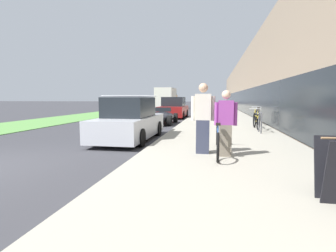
{
  "coord_description": "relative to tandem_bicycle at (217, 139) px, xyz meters",
  "views": [
    {
      "loc": [
        5.22,
        -4.8,
        1.57
      ],
      "look_at": [
        2.03,
        12.91,
        -0.36
      ],
      "focal_mm": 28.0,
      "sensor_mm": 36.0,
      "label": 1
    }
  ],
  "objects": [
    {
      "name": "lawn_strip",
      "position": [
        -11.09,
        22.93,
        -0.5
      ],
      "size": [
        4.23,
        70.0,
        0.03
      ],
      "color": "#5B9347",
      "rests_on": "ground"
    },
    {
      "name": "storefront_facade",
      "position": [
        7.67,
        26.93,
        2.51
      ],
      "size": [
        10.01,
        70.0,
        6.06
      ],
      "color": "gray",
      "rests_on": "ground"
    },
    {
      "name": "vintage_roadster_curbside",
      "position": [
        -3.32,
        8.63,
        -0.09
      ],
      "size": [
        1.71,
        3.95,
        0.99
      ],
      "color": "black",
      "rests_on": "ground"
    },
    {
      "name": "cruiser_bike_middle",
      "position": [
        2.18,
        7.92,
        0.03
      ],
      "size": [
        0.52,
        1.75,
        0.94
      ],
      "color": "black",
      "rests_on": "sidewalk_slab"
    },
    {
      "name": "person_rider",
      "position": [
        0.18,
        -0.37,
        0.44
      ],
      "size": [
        0.55,
        0.21,
        1.61
      ],
      "color": "#756B5B",
      "rests_on": "sidewalk_slab"
    },
    {
      "name": "cruiser_bike_nearest",
      "position": [
        1.81,
        5.69,
        0.02
      ],
      "size": [
        0.52,
        1.83,
        0.93
      ],
      "color": "black",
      "rests_on": "sidewalk_slab"
    },
    {
      "name": "parked_sedan_curbside",
      "position": [
        -3.2,
        2.46,
        0.2
      ],
      "size": [
        1.8,
        4.35,
        1.66
      ],
      "color": "silver",
      "rests_on": "ground"
    },
    {
      "name": "sidewalk_slab",
      "position": [
        0.31,
        18.93,
        -0.44
      ],
      "size": [
        4.66,
        70.0,
        0.15
      ],
      "color": "#A39E8E",
      "rests_on": "ground"
    },
    {
      "name": "bike_rack_hoop",
      "position": [
        1.76,
        4.36,
        0.15
      ],
      "size": [
        0.05,
        0.6,
        0.84
      ],
      "color": "#4C4C51",
      "rests_on": "sidewalk_slab"
    },
    {
      "name": "moving_truck",
      "position": [
        -6.98,
        30.37,
        0.99
      ],
      "size": [
        2.45,
        6.27,
        2.97
      ],
      "color": "orange",
      "rests_on": "ground"
    },
    {
      "name": "person_bystander",
      "position": [
        -0.38,
        -0.13,
        0.54
      ],
      "size": [
        0.61,
        0.24,
        1.8
      ],
      "color": "#33384C",
      "rests_on": "sidewalk_slab"
    },
    {
      "name": "parked_sedan_far",
      "position": [
        -3.31,
        13.73,
        0.22
      ],
      "size": [
        1.98,
        4.35,
        1.64
      ],
      "color": "maroon",
      "rests_on": "ground"
    },
    {
      "name": "tandem_bicycle",
      "position": [
        0.0,
        0.0,
        0.0
      ],
      "size": [
        0.52,
        2.82,
        0.85
      ],
      "color": "black",
      "rests_on": "sidewalk_slab"
    }
  ]
}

